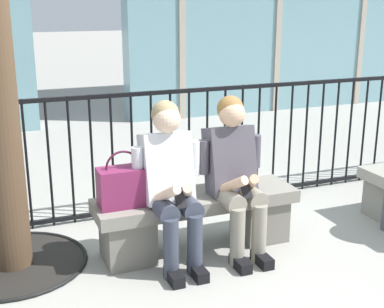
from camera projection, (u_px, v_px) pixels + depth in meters
ground_plane at (197, 247)px, 4.25m from camera, size 60.00×60.00×0.00m
stone_bench at (197, 216)px, 4.17m from camera, size 1.60×0.44×0.45m
seated_person_with_phone at (171, 179)px, 3.86m from camera, size 0.52×0.66×1.21m
seated_person_companion at (235, 171)px, 4.04m from camera, size 0.52×0.66×1.21m
handbag_on_bench at (123, 186)px, 3.86m from camera, size 0.37×0.20×0.42m
plaza_railing at (161, 151)px, 4.85m from camera, size 10.00×0.04×1.13m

